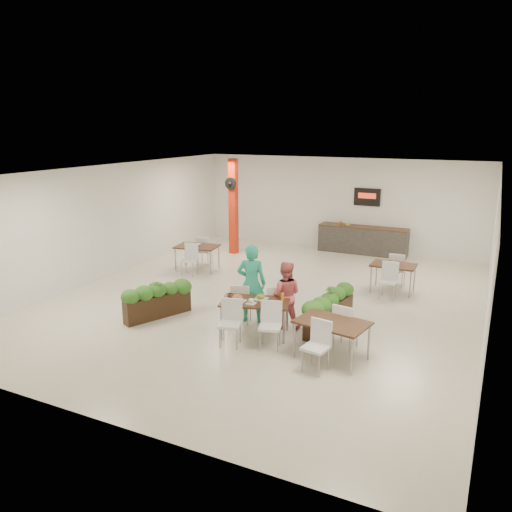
# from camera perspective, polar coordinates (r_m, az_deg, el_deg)

# --- Properties ---
(ground) EXTENTS (12.00, 12.00, 0.00)m
(ground) POSITION_cam_1_polar(r_m,az_deg,el_deg) (12.68, 1.34, -4.90)
(ground) COLOR beige
(ground) RESTS_ON ground
(room_shell) EXTENTS (10.10, 12.10, 3.22)m
(room_shell) POSITION_cam_1_polar(r_m,az_deg,el_deg) (12.16, 1.40, 4.05)
(room_shell) COLOR white
(room_shell) RESTS_ON ground
(red_column) EXTENTS (0.40, 0.41, 3.20)m
(red_column) POSITION_cam_1_polar(r_m,az_deg,el_deg) (16.88, -2.61, 5.77)
(red_column) COLOR red
(red_column) RESTS_ON ground
(service_counter) EXTENTS (3.00, 0.64, 2.20)m
(service_counter) POSITION_cam_1_polar(r_m,az_deg,el_deg) (17.41, 12.09, 1.88)
(service_counter) COLOR #292725
(service_counter) RESTS_ON ground
(main_table) EXTENTS (1.62, 1.90, 0.92)m
(main_table) POSITION_cam_1_polar(r_m,az_deg,el_deg) (10.34, -0.17, -5.75)
(main_table) COLOR #321E10
(main_table) RESTS_ON ground
(diner_man) EXTENTS (0.74, 0.59, 1.77)m
(diner_man) POSITION_cam_1_polar(r_m,az_deg,el_deg) (10.98, -0.52, -3.15)
(diner_man) COLOR teal
(diner_man) RESTS_ON ground
(diner_woman) EXTENTS (0.84, 0.74, 1.47)m
(diner_woman) POSITION_cam_1_polar(r_m,az_deg,el_deg) (10.72, 3.34, -4.46)
(diner_woman) COLOR #DA6166
(diner_woman) RESTS_ON ground
(planter_left) EXTENTS (0.93, 1.60, 0.89)m
(planter_left) POSITION_cam_1_polar(r_m,az_deg,el_deg) (11.55, -11.20, -4.62)
(planter_left) COLOR black
(planter_left) RESTS_ON ground
(planter_right) EXTENTS (0.66, 1.80, 0.95)m
(planter_right) POSITION_cam_1_polar(r_m,az_deg,el_deg) (10.81, 8.38, -5.82)
(planter_right) COLOR black
(planter_right) RESTS_ON ground
(side_table_a) EXTENTS (1.36, 1.67, 0.92)m
(side_table_a) POSITION_cam_1_polar(r_m,az_deg,el_deg) (15.12, -6.74, 0.74)
(side_table_a) COLOR #321E10
(side_table_a) RESTS_ON ground
(side_table_b) EXTENTS (1.13, 1.62, 0.92)m
(side_table_b) POSITION_cam_1_polar(r_m,az_deg,el_deg) (13.50, 15.43, -1.44)
(side_table_b) COLOR #321E10
(side_table_b) RESTS_ON ground
(side_table_c) EXTENTS (1.42, 1.67, 0.92)m
(side_table_c) POSITION_cam_1_polar(r_m,az_deg,el_deg) (9.41, 8.68, -8.07)
(side_table_c) COLOR #321E10
(side_table_c) RESTS_ON ground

